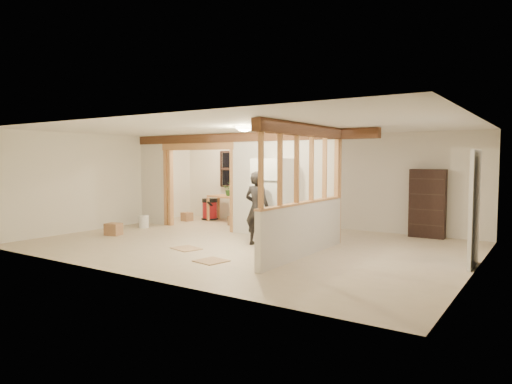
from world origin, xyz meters
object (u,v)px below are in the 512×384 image
Objects in this scene: shop_vac at (210,209)px; bookshelf at (428,204)px; refrigerator at (273,199)px; woman at (257,208)px; work_table at (228,209)px.

shop_vac is 0.41× the size of bookshelf.
refrigerator is at bearing -141.34° from bookshelf.
shop_vac is (-3.45, 1.95, -0.60)m from refrigerator.
woman is 0.99× the size of bookshelf.
woman is 2.39× the size of shop_vac.
refrigerator reaches higher than work_table.
refrigerator is at bearing -25.75° from work_table.
woman is (0.04, -0.73, -0.14)m from refrigerator.
refrigerator is at bearing -29.46° from shop_vac.
bookshelf reaches higher than woman.
bookshelf is (2.85, 2.28, -0.13)m from refrigerator.
woman is 4.43m from shop_vac.
work_table is 0.76× the size of bookshelf.
bookshelf is (2.81, 3.01, 0.01)m from woman.
bookshelf reaches higher than work_table.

